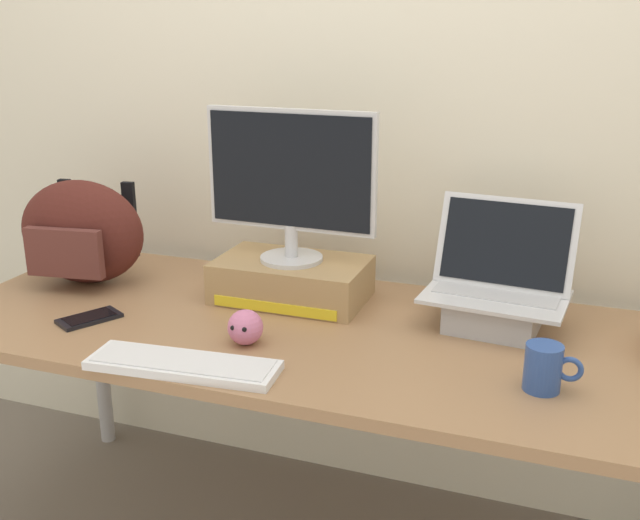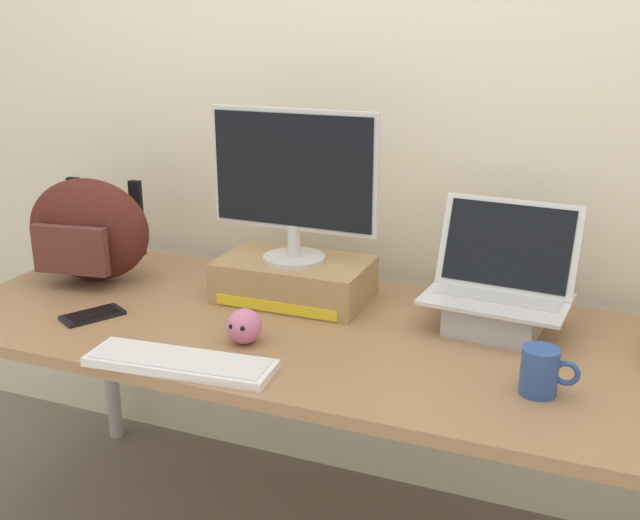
% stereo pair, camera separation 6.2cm
% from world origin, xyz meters
% --- Properties ---
extents(back_wall, '(7.00, 0.10, 2.60)m').
position_xyz_m(back_wall, '(0.00, 0.50, 1.30)').
color(back_wall, silver).
rests_on(back_wall, ground).
extents(desk, '(2.01, 0.79, 0.72)m').
position_xyz_m(desk, '(0.00, 0.00, 0.66)').
color(desk, '#99704C').
rests_on(desk, ground).
extents(toner_box_yellow, '(0.41, 0.26, 0.11)m').
position_xyz_m(toner_box_yellow, '(-0.14, 0.17, 0.77)').
color(toner_box_yellow, '#A88456').
rests_on(toner_box_yellow, desk).
extents(desktop_monitor, '(0.48, 0.17, 0.41)m').
position_xyz_m(desktop_monitor, '(-0.14, 0.16, 1.05)').
color(desktop_monitor, silver).
rests_on(desktop_monitor, toner_box_yellow).
extents(open_laptop, '(0.37, 0.27, 0.31)m').
position_xyz_m(open_laptop, '(0.42, 0.16, 0.79)').
color(open_laptop, '#ADADB2').
rests_on(open_laptop, desk).
extents(external_keyboard, '(0.44, 0.16, 0.02)m').
position_xyz_m(external_keyboard, '(-0.21, -0.33, 0.73)').
color(external_keyboard, white).
rests_on(external_keyboard, desk).
extents(messenger_backpack, '(0.40, 0.27, 0.31)m').
position_xyz_m(messenger_backpack, '(-0.77, 0.09, 0.87)').
color(messenger_backpack, '#4C1E19').
rests_on(messenger_backpack, desk).
extents(coffee_mug, '(0.12, 0.08, 0.10)m').
position_xyz_m(coffee_mug, '(0.56, -0.16, 0.77)').
color(coffee_mug, '#2D4C93').
rests_on(coffee_mug, desk).
extents(cell_phone, '(0.15, 0.18, 0.01)m').
position_xyz_m(cell_phone, '(-0.58, -0.16, 0.72)').
color(cell_phone, black).
rests_on(cell_phone, desk).
extents(plush_toy, '(0.09, 0.09, 0.09)m').
position_xyz_m(plush_toy, '(-0.13, -0.16, 0.76)').
color(plush_toy, '#CC7099').
rests_on(plush_toy, desk).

